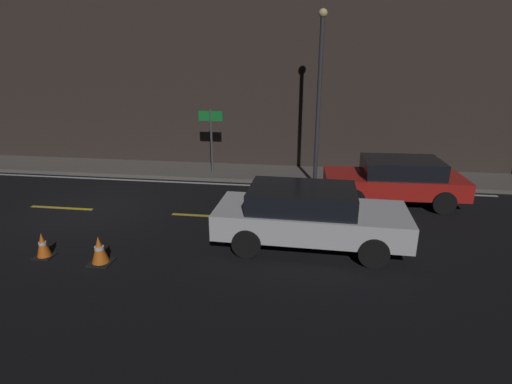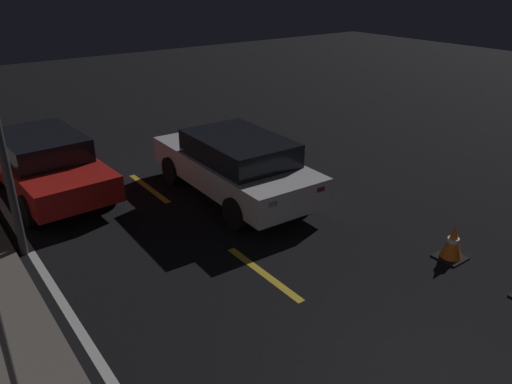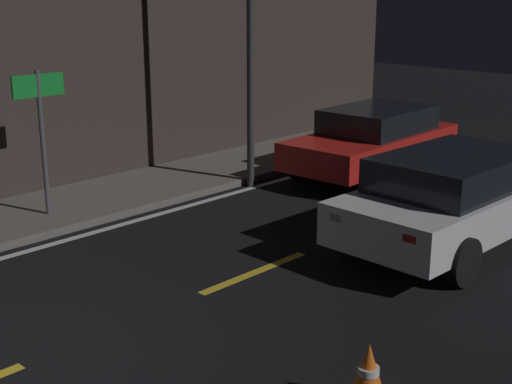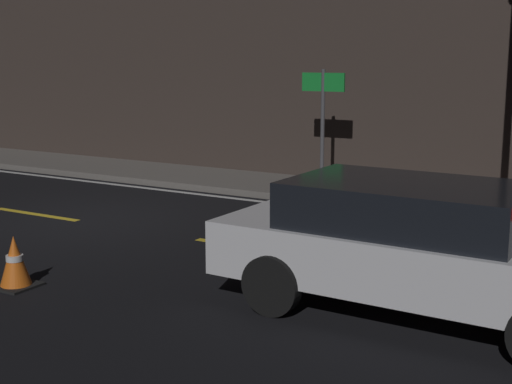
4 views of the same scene
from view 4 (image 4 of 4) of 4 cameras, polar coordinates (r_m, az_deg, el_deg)
The scene contains 9 objects.
ground_plane at distance 12.62m, azimuth -14.07°, elevation -2.25°, with size 56.00×56.00×0.00m, color black.
raised_curb at distance 15.93m, azimuth -3.12°, elevation 0.99°, with size 28.00×2.17×0.13m.
building_front at distance 16.76m, azimuth -0.86°, elevation 13.54°, with size 28.00×0.30×7.16m.
lane_dash_c at distance 13.32m, azimuth -17.16°, elevation -1.71°, with size 2.00×0.14×0.01m.
lane_dash_d at distance 10.52m, azimuth -0.23°, elevation -4.48°, with size 2.00×0.14×0.01m.
lane_solid_kerb at distance 14.87m, azimuth -5.95°, elevation -0.01°, with size 25.20×0.14×0.01m.
sedan_white at distance 7.90m, azimuth 13.01°, elevation -4.10°, with size 4.57×2.03×1.45m.
traffic_cone_mid at distance 9.19m, azimuth -18.74°, elevation -5.34°, with size 0.49×0.49×0.64m.
shop_sign at distance 14.15m, azimuth 5.37°, elevation 6.88°, with size 0.90×0.08×2.40m.
Camera 4 is at (8.66, -8.74, 2.78)m, focal length 50.00 mm.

